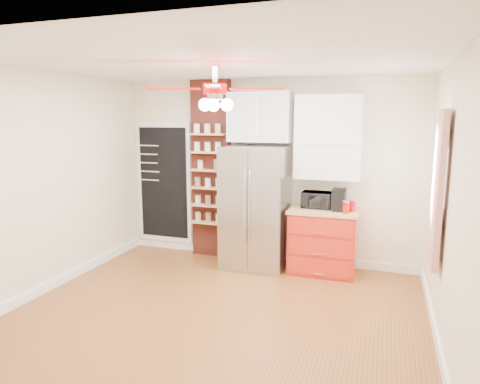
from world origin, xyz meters
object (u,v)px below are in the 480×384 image
(fridge, at_px, (256,207))
(pantry_jar_oats, at_px, (200,165))
(red_cabinet, at_px, (323,241))
(ceiling_fan, at_px, (215,90))
(canister_left, at_px, (346,208))
(coffee_maker, at_px, (339,200))
(toaster_oven, at_px, (317,200))

(fridge, height_order, pantry_jar_oats, fridge)
(red_cabinet, height_order, ceiling_fan, ceiling_fan)
(canister_left, height_order, pantry_jar_oats, pantry_jar_oats)
(fridge, xyz_separation_m, coffee_maker, (1.17, 0.03, 0.18))
(canister_left, relative_size, pantry_jar_oats, 1.20)
(canister_left, xyz_separation_m, pantry_jar_oats, (-2.20, 0.26, 0.46))
(red_cabinet, xyz_separation_m, coffee_maker, (0.20, -0.02, 0.60))
(red_cabinet, height_order, canister_left, canister_left)
(canister_left, bearing_deg, ceiling_fan, -128.60)
(fridge, distance_m, coffee_maker, 1.18)
(red_cabinet, height_order, toaster_oven, toaster_oven)
(fridge, relative_size, red_cabinet, 1.86)
(red_cabinet, distance_m, coffee_maker, 0.63)
(fridge, distance_m, pantry_jar_oats, 1.10)
(ceiling_fan, height_order, toaster_oven, ceiling_fan)
(coffee_maker, bearing_deg, toaster_oven, 165.18)
(ceiling_fan, relative_size, coffee_maker, 4.60)
(ceiling_fan, xyz_separation_m, canister_left, (1.22, 1.53, -1.45))
(red_cabinet, bearing_deg, canister_left, -25.76)
(fridge, distance_m, red_cabinet, 1.06)
(ceiling_fan, relative_size, toaster_oven, 3.43)
(ceiling_fan, distance_m, canister_left, 2.44)
(red_cabinet, bearing_deg, coffee_maker, -6.42)
(toaster_oven, bearing_deg, canister_left, -26.13)
(red_cabinet, xyz_separation_m, toaster_oven, (-0.12, 0.07, 0.56))
(fridge, xyz_separation_m, red_cabinet, (0.97, 0.05, -0.42))
(coffee_maker, height_order, pantry_jar_oats, pantry_jar_oats)
(coffee_maker, bearing_deg, pantry_jar_oats, 177.83)
(ceiling_fan, bearing_deg, coffee_maker, 56.02)
(fridge, bearing_deg, coffee_maker, 1.36)
(ceiling_fan, bearing_deg, canister_left, 51.40)
(fridge, distance_m, ceiling_fan, 2.25)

